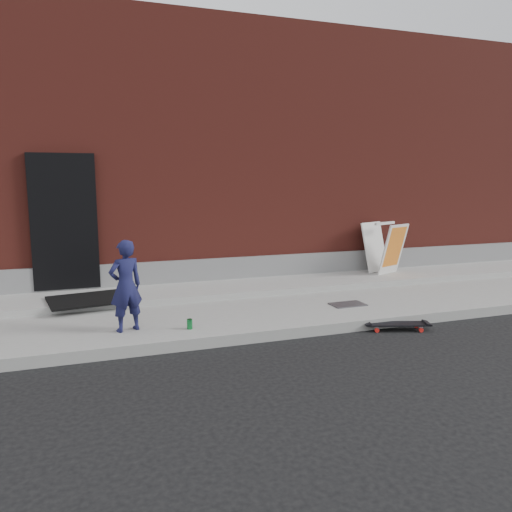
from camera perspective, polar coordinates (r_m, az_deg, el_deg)
name	(u,v)px	position (r m, az deg, el deg)	size (l,w,h in m)	color
ground	(275,341)	(6.66, 2.20, -9.70)	(80.00, 80.00, 0.00)	black
sidewalk	(241,308)	(7.99, -1.75, -5.94)	(20.00, 3.00, 0.15)	gray
apron	(225,289)	(8.80, -3.52, -3.73)	(20.00, 1.20, 0.10)	gray
building	(175,163)	(13.07, -9.20, 10.44)	(20.00, 8.10, 5.00)	maroon
child	(126,286)	(6.65, -14.67, -3.31)	(0.44, 0.29, 1.20)	#171942
skateboard	(397,324)	(7.36, 15.82, -7.54)	(0.92, 0.50, 0.10)	red
pizza_sign	(385,247)	(10.22, 14.51, 0.95)	(0.83, 0.89, 1.01)	silver
soda_can	(190,324)	(6.69, -7.59, -7.72)	(0.07, 0.07, 0.13)	#198138
doormat	(88,300)	(8.15, -18.68, -4.73)	(1.14, 0.92, 0.03)	black
utility_plate	(348,304)	(8.00, 10.45, -5.45)	(0.53, 0.34, 0.02)	#535358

